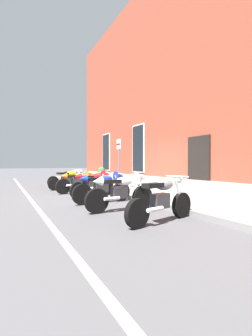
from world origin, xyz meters
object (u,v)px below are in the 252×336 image
Objects in this scene: motorcycle_white_sport at (123,190)px; motorcycle_black_naked at (66,178)px; motorcycle_red_sport at (95,182)px; barrel_planter at (102,177)px; motorcycle_orange_sport at (79,181)px; motorcycle_grey_naked at (162,200)px; parking_sign at (119,156)px; motorcycle_blue_sport at (105,186)px; motorcycle_yellow_naked at (69,180)px.

motorcycle_black_naked is at bearing 178.49° from motorcycle_white_sport.
barrel_planter is (-3.93, 1.78, -0.01)m from motorcycle_red_sport.
barrel_planter is (-2.51, 2.00, 0.01)m from motorcycle_orange_sport.
motorcycle_grey_naked is 6.15m from parking_sign.
parking_sign is at bearing 156.83° from motorcycle_white_sport.
motorcycle_white_sport is (1.50, -0.04, 0.01)m from motorcycle_blue_sport.
motorcycle_yellow_naked is 0.98× the size of motorcycle_blue_sport.
motorcycle_orange_sport is at bearing -102.81° from parking_sign.
motorcycle_blue_sport is at bearing 178.57° from motorcycle_white_sport.
motorcycle_red_sport is 0.99× the size of motorcycle_grey_naked.
motorcycle_black_naked is 6.23m from motorcycle_blue_sport.
motorcycle_yellow_naked is at bearing -67.00° from barrel_planter.
motorcycle_grey_naked is at bearing -12.25° from barrel_planter.
motorcycle_blue_sport is (6.23, -0.17, 0.09)m from motorcycle_black_naked.
motorcycle_orange_sport is 6.22m from motorcycle_grey_naked.
motorcycle_black_naked is at bearing -109.43° from barrel_planter.
parking_sign reaches higher than motorcycle_orange_sport.
parking_sign is at bearing -5.10° from barrel_planter.
motorcycle_white_sport is 1.03× the size of motorcycle_grey_naked.
motorcycle_orange_sport is 2.07× the size of barrel_planter.
motorcycle_white_sport is 0.93× the size of parking_sign.
barrel_planter reaches higher than motorcycle_orange_sport.
motorcycle_yellow_naked is 2.22m from barrel_planter.
barrel_planter is (-0.87, 2.04, 0.06)m from motorcycle_yellow_naked.
motorcycle_grey_naked reaches higher than motorcycle_black_naked.
motorcycle_blue_sport is (3.07, -0.00, 0.02)m from motorcycle_orange_sport.
motorcycle_yellow_naked is 2.15× the size of barrel_planter.
motorcycle_grey_naked is 2.14× the size of barrel_planter.
motorcycle_orange_sport is (1.64, 0.04, 0.05)m from motorcycle_yellow_naked.
motorcycle_red_sport is at bearing 172.06° from motorcycle_blue_sport.
motorcycle_white_sport is 4.66m from parking_sign.
motorcycle_yellow_naked reaches higher than motorcycle_orange_sport.
motorcycle_red_sport is at bearing 175.15° from motorcycle_white_sport.
motorcycle_yellow_naked is 1.01× the size of motorcycle_grey_naked.
barrel_planter is at bearing 141.37° from motorcycle_orange_sport.
motorcycle_red_sport is 4.31m from barrel_planter.
motorcycle_white_sport is 2.21× the size of barrel_planter.
barrel_planter is at bearing 70.57° from motorcycle_black_naked.
motorcycle_yellow_naked is 6.21m from motorcycle_white_sport.
motorcycle_orange_sport is at bearing 179.91° from motorcycle_blue_sport.
motorcycle_black_naked is 1.53m from motorcycle_yellow_naked.
barrel_planter is at bearing 155.63° from motorcycle_red_sport.
parking_sign is at bearing 164.31° from motorcycle_grey_naked.
barrel_planter is (-7.08, 2.05, -0.02)m from motorcycle_white_sport.
motorcycle_white_sport is (4.57, -0.04, 0.03)m from motorcycle_orange_sport.
motorcycle_orange_sport is 1.44m from motorcycle_red_sport.
motorcycle_yellow_naked is at bearing -175.08° from motorcycle_red_sport.
barrel_planter reaches higher than motorcycle_black_naked.
parking_sign reaches higher than motorcycle_white_sport.
barrel_planter is at bearing 160.19° from motorcycle_blue_sport.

